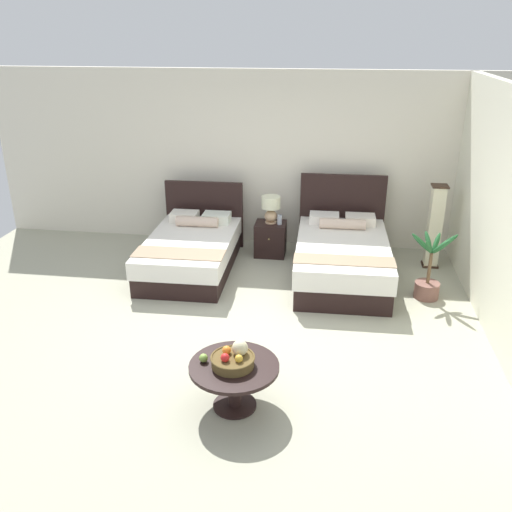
% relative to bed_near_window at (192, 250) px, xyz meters
% --- Properties ---
extents(ground_plane, '(9.21, 9.47, 0.02)m').
position_rel_bed_near_window_xyz_m(ground_plane, '(1.08, -1.63, -0.30)').
color(ground_plane, '#A6A48D').
extents(wall_back, '(9.21, 0.12, 2.72)m').
position_rel_bed_near_window_xyz_m(wall_back, '(1.08, 1.31, 1.07)').
color(wall_back, silver).
rests_on(wall_back, ground).
extents(wall_side_right, '(0.12, 5.07, 2.72)m').
position_rel_bed_near_window_xyz_m(wall_side_right, '(3.89, -1.23, 1.07)').
color(wall_side_right, silver).
rests_on(wall_side_right, ground).
extents(bed_near_window, '(1.25, 2.07, 1.06)m').
position_rel_bed_near_window_xyz_m(bed_near_window, '(0.00, 0.00, 0.00)').
color(bed_near_window, black).
rests_on(bed_near_window, ground).
extents(bed_near_corner, '(1.32, 2.19, 1.24)m').
position_rel_bed_near_window_xyz_m(bed_near_corner, '(2.16, 0.00, 0.03)').
color(bed_near_corner, black).
rests_on(bed_near_corner, ground).
extents(nightstand, '(0.47, 0.44, 0.52)m').
position_rel_bed_near_window_xyz_m(nightstand, '(1.08, 0.68, -0.03)').
color(nightstand, black).
rests_on(nightstand, ground).
extents(table_lamp, '(0.29, 0.29, 0.42)m').
position_rel_bed_near_window_xyz_m(table_lamp, '(1.08, 0.70, 0.48)').
color(table_lamp, tan).
rests_on(table_lamp, nightstand).
extents(vase, '(0.07, 0.07, 0.15)m').
position_rel_bed_near_window_xyz_m(vase, '(1.22, 0.64, 0.31)').
color(vase, '#AEB4C1').
rests_on(vase, nightstand).
extents(coffee_table, '(0.83, 0.83, 0.45)m').
position_rel_bed_near_window_xyz_m(coffee_table, '(1.18, -3.05, 0.06)').
color(coffee_table, black).
rests_on(coffee_table, ground).
extents(fruit_bowl, '(0.41, 0.41, 0.22)m').
position_rel_bed_near_window_xyz_m(fruit_bowl, '(1.17, -3.05, 0.24)').
color(fruit_bowl, brown).
rests_on(fruit_bowl, coffee_table).
extents(loose_apple, '(0.08, 0.08, 0.08)m').
position_rel_bed_near_window_xyz_m(loose_apple, '(0.89, -3.04, 0.21)').
color(loose_apple, '#83A745').
rests_on(loose_apple, coffee_table).
extents(floor_lamp_corner, '(0.23, 0.23, 1.24)m').
position_rel_bed_near_window_xyz_m(floor_lamp_corner, '(3.48, 0.58, 0.33)').
color(floor_lamp_corner, '#372419').
rests_on(floor_lamp_corner, ground).
extents(potted_palm, '(0.61, 0.45, 0.93)m').
position_rel_bed_near_window_xyz_m(potted_palm, '(3.28, -0.50, -0.01)').
color(potted_palm, brown).
rests_on(potted_palm, ground).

